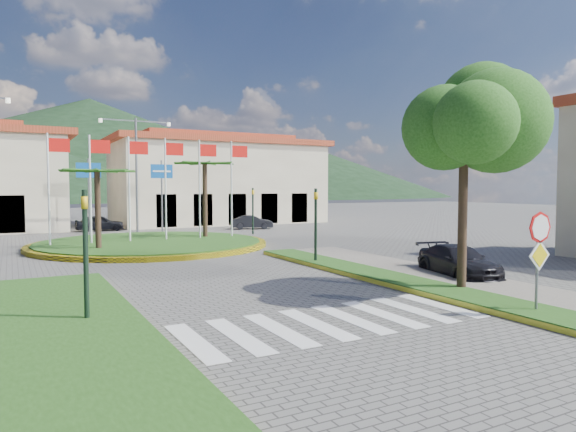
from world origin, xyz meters
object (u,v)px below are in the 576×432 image
car_dark_a (100,223)px  car_dark_b (252,222)px  deciduous_tree (464,124)px  roundabout_island (151,243)px  car_side_right (458,261)px  stop_sign (539,246)px

car_dark_a → car_dark_b: 11.35m
deciduous_tree → car_dark_b: (4.24, 25.00, -4.64)m
deciduous_tree → car_dark_a: bearing=102.6°
roundabout_island → car_dark_b: (9.74, 8.00, 0.36)m
roundabout_island → car_dark_b: 12.61m
roundabout_island → car_side_right: 16.77m
car_dark_a → car_side_right: (8.43, -26.87, -0.02)m
deciduous_tree → car_side_right: 5.41m
car_dark_b → stop_sign: bearing=-170.7°
deciduous_tree → car_dark_a: deciduous_tree is taller
roundabout_island → car_side_right: size_ratio=3.25×
car_side_right → car_dark_a: bearing=121.1°
roundabout_island → deciduous_tree: bearing=-72.1°
roundabout_island → stop_sign: bearing=-76.3°
deciduous_tree → stop_sign: bearing=-101.2°
car_side_right → deciduous_tree: bearing=-121.3°
roundabout_island → stop_sign: 20.69m
stop_sign → deciduous_tree: (0.60, 3.04, 3.38)m
car_dark_b → car_side_right: (-2.24, -23.00, 0.04)m
roundabout_island → deciduous_tree: deciduous_tree is taller
car_dark_a → car_side_right: 28.16m
deciduous_tree → car_dark_b: bearing=80.4°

